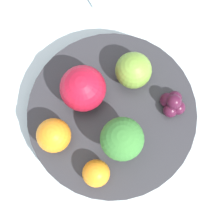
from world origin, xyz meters
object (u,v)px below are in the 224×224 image
bowl (112,116)px  orange_front (96,173)px  orange_back (54,135)px  grape_cluster (173,104)px  apple_red (133,70)px  apple_green (85,86)px  broccoli (122,139)px

bowl → orange_front: 0.09m
orange_back → grape_cluster: bearing=141.6°
apple_red → orange_front: apple_red is taller
bowl → apple_green: 0.06m
apple_green → orange_back: 0.07m
apple_green → bowl: bearing=85.5°
apple_green → orange_front: 0.11m
apple_red → orange_front: size_ratio=1.37×
orange_front → orange_back: orange_back is taller
broccoli → orange_back: broccoli is taller
broccoli → apple_green: broccoli is taller
bowl → apple_green: bearing=-94.5°
orange_front → orange_back: bearing=-95.4°
broccoli → apple_red: size_ratio=1.49×
broccoli → orange_front: size_ratio=2.05×
bowl → grape_cluster: 0.08m
apple_green → grape_cluster: (-0.05, 0.10, -0.02)m
apple_red → apple_green: size_ratio=0.81×
apple_red → bowl: bearing=7.9°
apple_green → orange_front: apple_green is taller
apple_red → grape_cluster: (0.00, 0.06, -0.01)m
orange_front → orange_back: size_ratio=0.79×
apple_green → grape_cluster: 0.11m
broccoli → apple_red: broccoli is taller
bowl → orange_front: (0.07, 0.03, 0.03)m
grape_cluster → apple_red: bearing=-93.1°
orange_back → apple_red: bearing=165.8°
apple_red → orange_back: 0.13m
apple_red → apple_green: bearing=-34.1°
bowl → apple_red: size_ratio=4.74×
broccoli → orange_back: (0.04, -0.07, -0.02)m
bowl → apple_green: (-0.00, -0.04, 0.04)m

